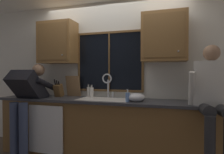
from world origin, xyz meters
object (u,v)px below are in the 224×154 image
Objects in this scene: soap_dispenser at (128,97)px; bottle_tall_clear at (88,91)px; person_standing at (27,98)px; mixing_bowl at (136,97)px; person_sitting_on_counter at (213,92)px; knife_block at (59,90)px; bottle_green_glass at (92,92)px; cutting_board at (73,86)px.

bottle_tall_clear is (-0.77, 0.37, 0.02)m from soap_dispenser.
mixing_bowl is (1.73, 0.20, 0.04)m from person_standing.
person_sitting_on_counter is 2.36m from knife_block.
knife_block is 0.52m from bottle_tall_clear.
bottle_green_glass is (0.93, 0.45, 0.07)m from person_standing.
person_standing is 2.70m from person_sitting_on_counter.
person_sitting_on_counter is 3.92× the size of knife_block.
cutting_board is (-2.13, 0.48, -0.01)m from person_sitting_on_counter.
mixing_bowl is 0.94m from bottle_tall_clear.
cutting_board is at bearing 41.34° from person_standing.
soap_dispenser is at bearing -18.88° from cutting_board.
person_standing is 1.04m from bottle_green_glass.
mixing_bowl is 0.84m from bottle_green_glass.
knife_block reaches higher than bottle_tall_clear.
bottle_green_glass is at bearing 162.58° from mixing_bowl.
person_sitting_on_counter is (2.69, 0.01, 0.17)m from person_standing.
bottle_tall_clear is at bearing 2.45° from cutting_board.
cutting_board is 2.00× the size of soap_dispenser.
bottle_tall_clear is (-1.84, 0.49, -0.09)m from person_sitting_on_counter.
cutting_board reaches higher than bottle_green_glass.
person_sitting_on_counter is 3.45× the size of cutting_board.
bottle_green_glass is at bearing 166.04° from person_sitting_on_counter.
knife_block is (-2.34, 0.34, -0.08)m from person_sitting_on_counter.
knife_block is 1.49× the size of bottle_green_glass.
bottle_green_glass is (0.58, 0.10, -0.02)m from knife_block.
bottle_tall_clear is at bearing 164.98° from person_sitting_on_counter.
person_sitting_on_counter reaches higher than soap_dispenser.
bottle_green_glass reaches higher than mixing_bowl.
bottle_tall_clear is at bearing 160.76° from mixing_bowl.
soap_dispenser is (1.26, -0.22, -0.04)m from knife_block.
person_standing is at bearing -138.66° from cutting_board.
bottle_tall_clear is at bearing 145.36° from bottle_green_glass.
bottle_tall_clear is at bearing 17.26° from knife_block.
person_sitting_on_counter is at bearing -13.96° from bottle_green_glass.
person_standing reaches higher than bottle_tall_clear.
person_standing is 4.07× the size of cutting_board.
mixing_bowl is (1.38, -0.16, -0.05)m from knife_block.
person_sitting_on_counter is 5.84× the size of bottle_green_glass.
cutting_board is 0.38m from bottle_green_glass.
mixing_bowl is at bearing -6.43° from knife_block.
bottle_green_glass is (-0.80, 0.25, 0.03)m from mixing_bowl.
cutting_board is 1.63× the size of bottle_tall_clear.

